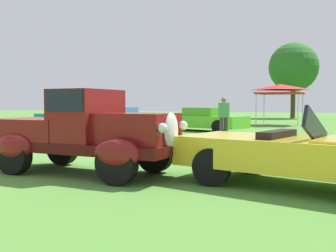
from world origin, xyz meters
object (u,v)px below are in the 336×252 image
Objects in this scene: neighbor_convertible at (307,154)px; spectator_near_truck at (224,116)px; show_car_teal at (69,117)px; canopy_tent_left_field at (280,88)px; show_car_lime at (206,120)px; feature_pickup_truck at (84,131)px; show_car_skyblue at (118,119)px.

neighbor_convertible is 9.77m from spectator_near_truck.
neighbor_convertible is at bearing -40.35° from show_car_teal.
canopy_tent_left_field is at bearing 100.20° from neighbor_convertible.
show_car_lime is at bearing -3.58° from show_car_teal.
show_car_lime is 8.16m from canopy_tent_left_field.
spectator_near_truck is at bearing -20.55° from show_car_teal.
neighbor_convertible is at bearing -79.80° from canopy_tent_left_field.
spectator_near_truck is (-4.09, 8.86, 0.34)m from neighbor_convertible.
neighbor_convertible is at bearing -65.21° from spectator_near_truck.
show_car_lime is at bearing 119.10° from spectator_near_truck.
feature_pickup_truck is 4.28m from neighbor_convertible.
spectator_near_truck is 11.33m from canopy_tent_left_field.
show_car_lime is 1.54× the size of canopy_tent_left_field.
canopy_tent_left_field reaches higher than show_car_skyblue.
feature_pickup_truck is at bearing -81.73° from show_car_lime.
feature_pickup_truck is at bearing -50.33° from show_car_teal.
show_car_skyblue is at bearing 156.64° from spectator_near_truck.
show_car_teal is at bearing -149.50° from canopy_tent_left_field.
show_car_teal is 4.61m from show_car_skyblue.
show_car_skyblue is at bearing -171.98° from show_car_lime.
show_car_teal is 12.12m from spectator_near_truck.
spectator_near_truck is (6.91, -2.98, 0.31)m from show_car_skyblue.
show_car_lime is (-1.87, 12.89, -0.26)m from feature_pickup_truck.
show_car_skyblue is at bearing -15.97° from show_car_teal.
feature_pickup_truck is at bearing -91.82° from canopy_tent_left_field.
show_car_teal is 9.32m from show_car_lime.
neighbor_convertible is at bearing -63.91° from show_car_lime.
show_car_lime is (4.87, 0.69, -0.00)m from show_car_skyblue.
spectator_near_truck is (11.34, -4.25, 0.31)m from show_car_teal.
feature_pickup_truck reaches higher than show_car_teal.
feature_pickup_truck is 0.94× the size of show_car_lime.
spectator_near_truck reaches higher than neighbor_convertible.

